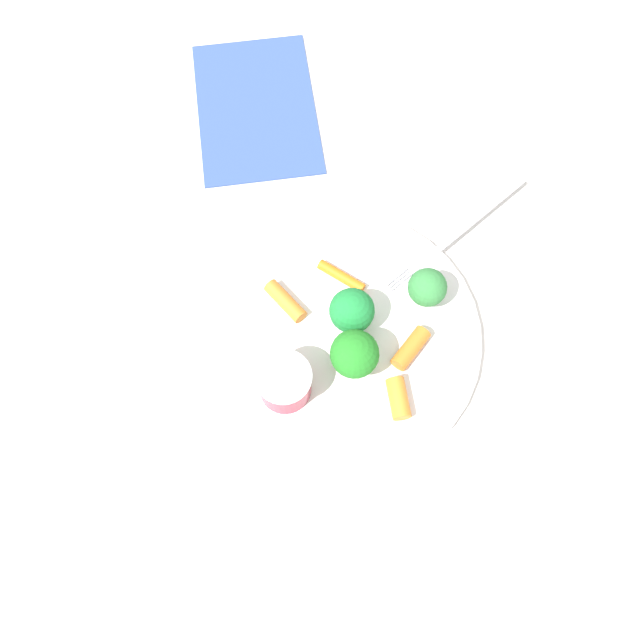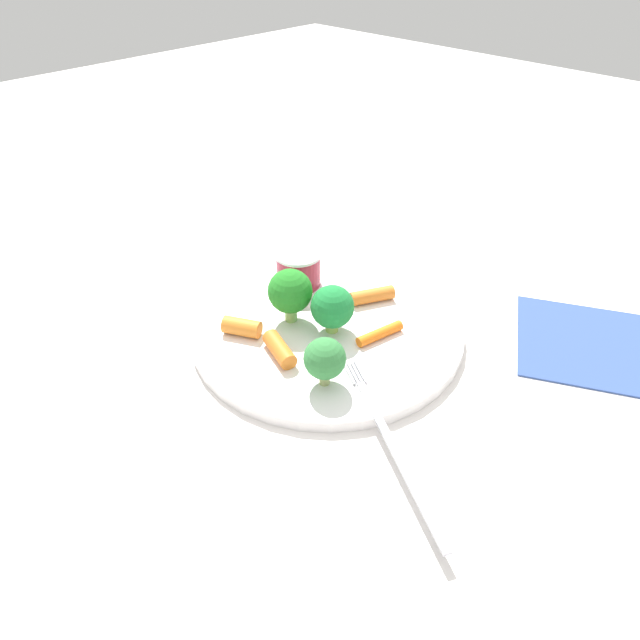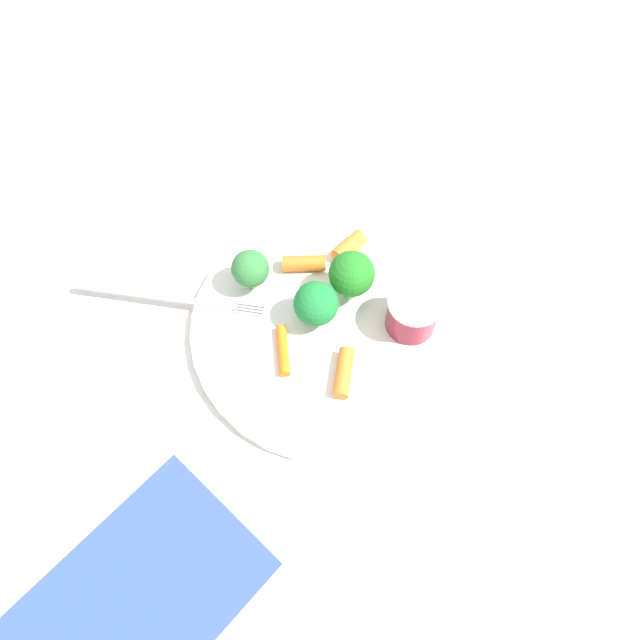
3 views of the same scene
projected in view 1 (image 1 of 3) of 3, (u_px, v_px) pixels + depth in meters
The scene contains 12 objects.
ground_plane at pixel (337, 337), 0.63m from camera, with size 2.40×2.40×0.00m, color silver.
plate at pixel (338, 335), 0.62m from camera, with size 0.27×0.27×0.01m, color white.
sauce_cup at pixel (285, 383), 0.58m from camera, with size 0.05×0.05×0.04m.
broccoli_floret_0 at pixel (352, 311), 0.59m from camera, with size 0.04×0.04×0.05m.
broccoli_floret_1 at pixel (427, 288), 0.60m from camera, with size 0.04×0.04×0.05m.
broccoli_floret_2 at pixel (355, 354), 0.57m from camera, with size 0.04×0.04×0.06m.
carrot_stick_0 at pixel (411, 348), 0.60m from camera, with size 0.02×0.02×0.04m, color orange.
carrot_stick_1 at pixel (341, 276), 0.63m from camera, with size 0.01×0.01×0.05m, color orange.
carrot_stick_2 at pixel (285, 301), 0.62m from camera, with size 0.01×0.01×0.05m, color orange.
carrot_stick_3 at pixel (398, 398), 0.58m from camera, with size 0.02×0.02×0.04m, color orange.
fork at pixel (456, 235), 0.65m from camera, with size 0.17×0.10×0.00m.
napkin at pixel (256, 107), 0.73m from camera, with size 0.20×0.13×0.00m, color #344D8B.
Camera 1 is at (-0.22, -0.06, 0.59)m, focal length 36.84 mm.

